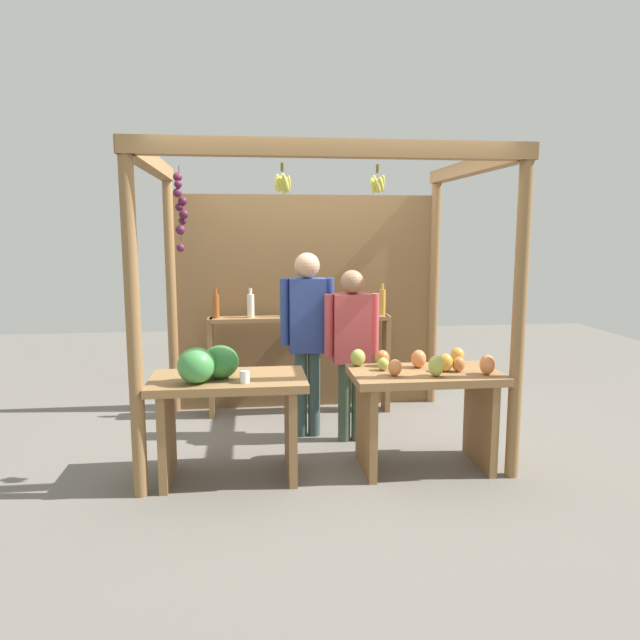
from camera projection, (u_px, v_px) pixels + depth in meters
name	position (u px, v px, depth m)	size (l,w,h in m)	color
ground_plane	(317.00, 438.00, 5.32)	(12.00, 12.00, 0.00)	slate
market_stall	(311.00, 275.00, 5.56)	(2.86, 2.13, 2.46)	olive
fruit_counter_left	(223.00, 396.00, 4.37)	(1.15, 0.64, 1.03)	olive
fruit_counter_right	(424.00, 395.00, 4.59)	(1.15, 0.64, 0.93)	olive
bottle_shelf_unit	(301.00, 338.00, 5.94)	(1.83, 0.22, 1.34)	olive
vendor_man	(307.00, 327.00, 5.25)	(0.48, 0.23, 1.66)	#374E4C
vendor_woman	(352.00, 341.00, 5.14)	(0.48, 0.21, 1.52)	#3F5540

